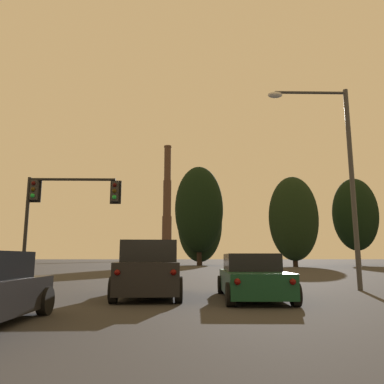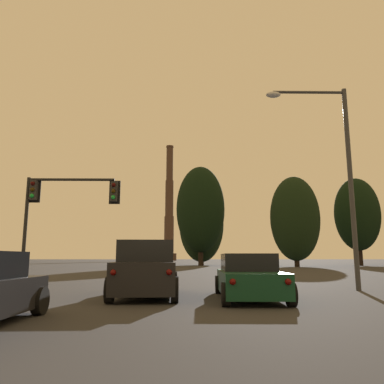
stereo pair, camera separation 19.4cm
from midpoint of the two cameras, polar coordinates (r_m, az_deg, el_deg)
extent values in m
cylinder|color=black|center=(9.62, -22.02, -15.12)|extent=(0.23, 0.64, 0.64)
cube|color=black|center=(13.19, -6.86, -12.58)|extent=(2.09, 4.87, 0.95)
cube|color=black|center=(13.30, -6.76, -9.00)|extent=(1.88, 2.86, 0.70)
cylinder|color=black|center=(15.20, -10.07, -13.29)|extent=(0.25, 0.77, 0.76)
cylinder|color=black|center=(15.11, -2.77, -13.45)|extent=(0.25, 0.77, 0.76)
cylinder|color=black|center=(11.40, -12.38, -14.38)|extent=(0.25, 0.77, 0.76)
cylinder|color=black|center=(11.27, -2.57, -14.64)|extent=(0.25, 0.77, 0.76)
sphere|color=#500705|center=(10.85, -11.83, -11.91)|extent=(0.17, 0.17, 0.17)
sphere|color=#500705|center=(10.74, -3.39, -12.12)|extent=(0.17, 0.17, 0.17)
cube|color=#0F3823|center=(12.46, 8.69, -13.42)|extent=(1.95, 4.66, 0.70)
cube|color=black|center=(12.67, 8.47, -10.54)|extent=(1.69, 2.25, 0.55)
cylinder|color=black|center=(14.28, 4.02, -13.88)|extent=(0.24, 0.65, 0.64)
cylinder|color=black|center=(14.49, 11.19, -13.66)|extent=(0.24, 0.65, 0.64)
cylinder|color=black|center=(10.50, 5.28, -15.28)|extent=(0.24, 0.65, 0.64)
cylinder|color=black|center=(10.78, 14.97, -14.86)|extent=(0.24, 0.65, 0.64)
sphere|color=#500705|center=(10.07, 6.37, -13.44)|extent=(0.17, 0.17, 0.17)
sphere|color=#500705|center=(10.31, 14.58, -13.11)|extent=(0.17, 0.17, 0.17)
cylinder|color=black|center=(20.94, -24.25, -5.23)|extent=(0.18, 0.18, 5.43)
cylinder|color=black|center=(20.93, -24.78, -12.50)|extent=(0.40, 0.40, 0.10)
cube|color=#282828|center=(21.07, -23.13, 0.28)|extent=(0.34, 0.34, 1.04)
cube|color=black|center=(21.24, -22.95, 0.19)|extent=(0.58, 0.03, 1.25)
sphere|color=#320504|center=(20.95, -23.26, 1.24)|extent=(0.22, 0.22, 0.22)
sphere|color=#352604|center=(20.90, -23.32, 0.37)|extent=(0.22, 0.22, 0.22)
sphere|color=green|center=(20.85, -23.38, -0.50)|extent=(0.22, 0.22, 0.22)
cylinder|color=black|center=(20.53, -17.98, 1.83)|extent=(4.46, 0.14, 0.14)
sphere|color=black|center=(21.28, -23.75, 1.79)|extent=(0.18, 0.18, 0.18)
cube|color=#282828|center=(19.88, -11.91, 0.05)|extent=(0.34, 0.34, 1.04)
cube|color=black|center=(20.06, -11.82, -0.04)|extent=(0.58, 0.03, 1.25)
sphere|color=#320504|center=(19.76, -11.98, 1.07)|extent=(0.22, 0.22, 0.22)
sphere|color=#352604|center=(19.70, -12.01, 0.15)|extent=(0.22, 0.22, 0.22)
sphere|color=green|center=(19.65, -12.05, -0.78)|extent=(0.22, 0.22, 0.22)
cylinder|color=#38383A|center=(17.08, 22.96, 0.93)|extent=(0.20, 0.20, 8.59)
cylinder|color=#38383A|center=(17.73, 17.27, 14.25)|extent=(3.12, 0.12, 0.12)
sphere|color=#38383A|center=(18.27, 22.06, 13.80)|extent=(0.20, 0.20, 0.20)
ellipsoid|color=silver|center=(17.26, 12.22, 14.26)|extent=(0.64, 0.36, 0.26)
cylinder|color=#3C2B22|center=(166.89, -3.94, -9.85)|extent=(6.78, 6.78, 3.13)
cylinder|color=#473328|center=(167.19, -3.90, -6.51)|extent=(4.24, 4.24, 16.35)
cylinder|color=#473328|center=(168.96, -3.84, -0.97)|extent=(3.64, 3.64, 16.35)
cylinder|color=#473328|center=(172.27, -3.77, 4.41)|extent=(3.05, 3.05, 16.35)
cylinder|color=#4E382C|center=(174.37, -3.75, 6.90)|extent=(3.42, 3.42, 0.70)
cylinder|color=black|center=(66.13, 1.15, -10.14)|extent=(0.78, 0.78, 2.20)
ellipsoid|color=black|center=(66.40, 1.13, -4.88)|extent=(7.83, 7.05, 13.31)
cylinder|color=black|center=(62.96, 1.01, -9.35)|extent=(0.82, 0.82, 3.95)
ellipsoid|color=black|center=(63.49, 0.99, -2.60)|extent=(8.16, 7.35, 14.64)
cylinder|color=black|center=(57.33, 15.37, -9.73)|extent=(0.72, 0.72, 2.38)
ellipsoid|color=black|center=(57.62, 15.10, -3.87)|extent=(7.25, 6.52, 12.52)
cylinder|color=black|center=(68.36, 23.92, -8.56)|extent=(0.74, 0.74, 3.95)
ellipsoid|color=black|center=(68.74, 23.53, -3.11)|extent=(7.42, 6.68, 12.18)
camera|label=1|loc=(0.10, -90.20, 0.03)|focal=35.00mm
camera|label=2|loc=(0.10, 89.80, -0.03)|focal=35.00mm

